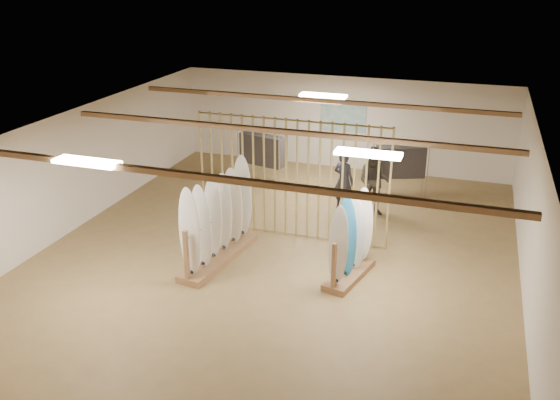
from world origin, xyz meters
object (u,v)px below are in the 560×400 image
(rack_left, at_px, (218,231))
(clothing_rack_b, at_px, (400,162))
(rack_right, at_px, (350,251))
(clothing_rack_a, at_px, (262,150))
(shopper_a, at_px, (344,177))
(shopper_b, at_px, (375,177))

(rack_left, relative_size, clothing_rack_b, 1.68)
(rack_left, xyz_separation_m, rack_right, (2.79, 0.13, -0.08))
(clothing_rack_a, xyz_separation_m, clothing_rack_b, (3.85, 0.22, -0.02))
(rack_right, distance_m, clothing_rack_b, 4.86)
(clothing_rack_a, height_order, shopper_a, shopper_a)
(clothing_rack_b, xyz_separation_m, shopper_b, (-0.44, -1.46, 0.02))
(clothing_rack_b, relative_size, shopper_b, 0.75)
(rack_left, bearing_deg, clothing_rack_a, 106.80)
(rack_left, bearing_deg, shopper_b, 60.65)
(rack_right, height_order, clothing_rack_a, rack_right)
(rack_left, distance_m, rack_right, 2.79)
(shopper_a, bearing_deg, clothing_rack_a, -4.00)
(clothing_rack_a, distance_m, clothing_rack_b, 3.86)
(clothing_rack_a, bearing_deg, shopper_a, -9.64)
(rack_right, relative_size, clothing_rack_a, 1.17)
(rack_left, bearing_deg, shopper_a, 70.12)
(clothing_rack_a, xyz_separation_m, shopper_b, (3.42, -1.24, -0.00))
(rack_right, height_order, clothing_rack_b, rack_right)
(rack_right, relative_size, clothing_rack_b, 1.19)
(clothing_rack_b, bearing_deg, clothing_rack_a, 162.22)
(clothing_rack_a, distance_m, shopper_b, 3.64)
(shopper_a, height_order, shopper_b, shopper_b)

